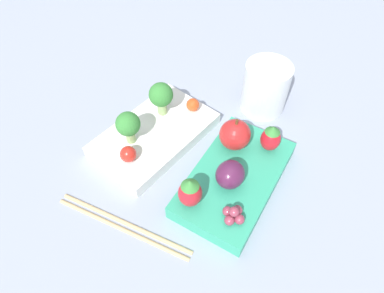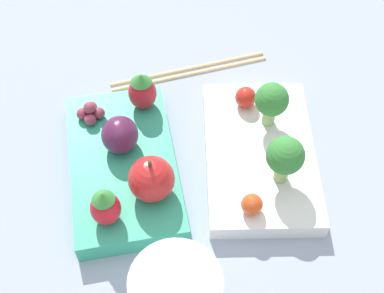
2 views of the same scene
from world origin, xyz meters
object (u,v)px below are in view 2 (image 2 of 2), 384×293
object	(u,v)px
apple	(151,179)
grape_cluster	(90,112)
chopsticks_pair	(189,70)
bento_box_fruit	(123,163)
strawberry_1	(105,207)
cherry_tomato_1	(246,97)
cherry_tomato_0	(252,204)
bento_box_savoury	(259,155)
broccoli_floret_1	(272,101)
plum	(120,135)
broccoli_floret_0	(285,157)
strawberry_0	(142,91)

from	to	relation	value
apple	grape_cluster	bearing A→B (deg)	-146.38
grape_cluster	chopsticks_pair	xyz separation A→B (m)	(-0.09, 0.12, -0.03)
bento_box_fruit	strawberry_1	bearing A→B (deg)	-9.28
bento_box_fruit	apple	size ratio (longest dim) A/B	3.79
cherry_tomato_1	apple	bearing A→B (deg)	-42.90
cherry_tomato_0	cherry_tomato_1	size ratio (longest dim) A/B	0.90
bento_box_savoury	bento_box_fruit	distance (m)	0.16
strawberry_1	grape_cluster	size ratio (longest dim) A/B	1.44
bento_box_fruit	broccoli_floret_1	xyz separation A→B (m)	(-0.04, 0.17, 0.05)
bento_box_savoury	cherry_tomato_0	world-z (taller)	cherry_tomato_0
bento_box_fruit	chopsticks_pair	bearing A→B (deg)	151.63
plum	chopsticks_pair	bearing A→B (deg)	148.72
broccoli_floret_0	strawberry_0	xyz separation A→B (m)	(-0.11, -0.15, -0.01)
bento_box_savoury	strawberry_1	distance (m)	0.19
grape_cluster	cherry_tomato_0	bearing A→B (deg)	52.63
bento_box_fruit	broccoli_floret_1	size ratio (longest dim) A/B	3.69
cherry_tomato_1	strawberry_0	world-z (taller)	strawberry_0
bento_box_savoury	cherry_tomato_0	size ratio (longest dim) A/B	9.04
bento_box_fruit	cherry_tomato_0	size ratio (longest dim) A/B	9.53
strawberry_1	plum	size ratio (longest dim) A/B	1.07
cherry_tomato_0	grape_cluster	size ratio (longest dim) A/B	0.69
cherry_tomato_1	grape_cluster	bearing A→B (deg)	-85.56
broccoli_floret_1	bento_box_fruit	bearing A→B (deg)	-75.33
cherry_tomato_1	grape_cluster	xyz separation A→B (m)	(0.01, -0.18, 0.00)
apple	chopsticks_pair	world-z (taller)	apple
cherry_tomato_0	strawberry_0	distance (m)	0.19
chopsticks_pair	cherry_tomato_0	bearing A→B (deg)	13.21
bento_box_fruit	plum	size ratio (longest dim) A/B	4.90
bento_box_fruit	strawberry_1	size ratio (longest dim) A/B	4.56
broccoli_floret_0	cherry_tomato_1	size ratio (longest dim) A/B	2.44
broccoli_floret_1	cherry_tomato_0	size ratio (longest dim) A/B	2.58
cherry_tomato_1	strawberry_1	world-z (taller)	strawberry_1
broccoli_floret_0	apple	bearing A→B (deg)	-84.69
bento_box_fruit	plum	world-z (taller)	plum
strawberry_0	grape_cluster	xyz separation A→B (m)	(0.02, -0.06, -0.02)
cherry_tomato_0	grape_cluster	world-z (taller)	grape_cluster
bento_box_savoury	strawberry_0	bearing A→B (deg)	-117.97
apple	cherry_tomato_1	bearing A→B (deg)	137.10
broccoli_floret_1	grape_cluster	bearing A→B (deg)	-94.07
bento_box_fruit	broccoli_floret_1	bearing A→B (deg)	104.67
cherry_tomato_1	chopsticks_pair	distance (m)	0.11
bento_box_fruit	broccoli_floret_0	bearing A→B (deg)	78.66
chopsticks_pair	cherry_tomato_1	bearing A→B (deg)	38.48
broccoli_floret_1	bento_box_savoury	bearing A→B (deg)	-19.43
broccoli_floret_1	grape_cluster	xyz separation A→B (m)	(-0.01, -0.21, -0.02)
broccoli_floret_0	broccoli_floret_1	xyz separation A→B (m)	(-0.08, -0.00, -0.00)
bento_box_savoury	plum	bearing A→B (deg)	-93.76
cherry_tomato_1	apple	world-z (taller)	apple
broccoli_floret_0	broccoli_floret_1	bearing A→B (deg)	-178.27
strawberry_0	plum	xyz separation A→B (m)	(0.06, -0.02, -0.00)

